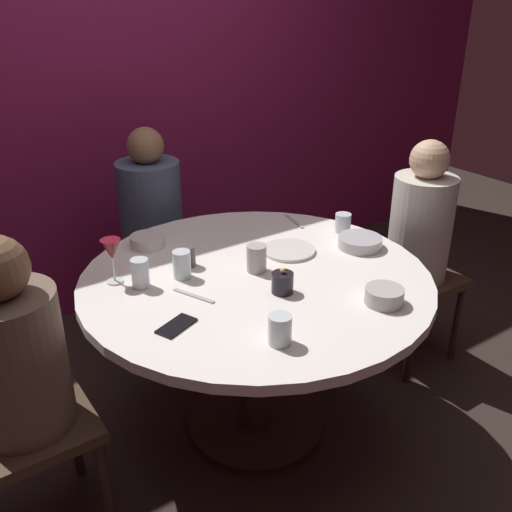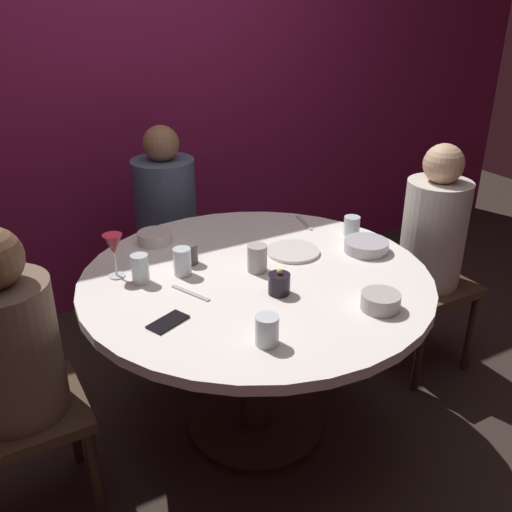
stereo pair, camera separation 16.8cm
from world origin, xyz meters
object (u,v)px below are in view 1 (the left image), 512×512
wine_glass (111,251)px  cup_far_edge (187,256)px  seated_diner_back (151,211)px  bowl_serving_large (360,242)px  bowl_salad_center (384,296)px  cup_beside_wine (256,258)px  seated_diner_right (420,231)px  cell_phone (176,326)px  cup_by_right_diner (343,223)px  cup_center_front (140,273)px  bowl_small_white (148,241)px  cup_near_candle (182,264)px  candle_holder (283,282)px  cup_by_left_diner (280,329)px  dining_table (256,308)px  seated_diner_left (16,363)px  dinner_plate (289,250)px

wine_glass → cup_far_edge: (0.29, -0.03, -0.09)m
seated_diner_back → bowl_serving_large: size_ratio=6.08×
bowl_salad_center → cup_beside_wine: size_ratio=1.27×
seated_diner_right → cell_phone: 1.39m
bowl_serving_large → cup_by_right_diner: (0.06, 0.17, 0.02)m
seated_diner_back → cup_by_right_diner: size_ratio=13.21×
cell_phone → cup_center_front: cup_center_front is taller
cell_phone → bowl_small_white: bearing=140.6°
bowl_small_white → cup_by_right_diner: cup_by_right_diner is taller
cell_phone → cup_near_candle: (0.18, 0.30, 0.05)m
candle_holder → cup_by_right_diner: (0.56, 0.30, 0.00)m
cup_beside_wine → cup_by_left_diner: bearing=-116.2°
dining_table → seated_diner_back: bearing=90.0°
bowl_serving_large → dining_table: bearing=175.4°
wine_glass → cell_phone: size_ratio=1.26×
cup_by_right_diner → cup_center_front: cup_center_front is taller
cup_near_candle → wine_glass: bearing=154.5°
seated_diner_left → cup_far_edge: (0.73, 0.22, 0.09)m
candle_holder → cell_phone: size_ratio=0.71×
bowl_small_white → cup_near_candle: size_ratio=1.35×
candle_holder → cup_center_front: 0.53m
bowl_serving_large → bowl_small_white: size_ratio=1.27×
candle_holder → cell_phone: bearing=178.9°
dining_table → wine_glass: wine_glass is taller
cup_far_edge → wine_glass: bearing=173.8°
seated_diner_left → cup_beside_wine: seated_diner_left is taller
wine_glass → bowl_salad_center: wine_glass is taller
seated_diner_right → cup_by_right_diner: bearing=-18.5°
cup_near_candle → cup_center_front: bearing=173.1°
seated_diner_right → dinner_plate: size_ratio=5.11×
dinner_plate → cup_beside_wine: cup_beside_wine is taller
wine_glass → cup_far_edge: 0.31m
dinner_plate → bowl_salad_center: bowl_salad_center is taller
seated_diner_back → seated_diner_left: bearing=-43.2°
bowl_serving_large → cup_by_right_diner: bearing=72.1°
wine_glass → cup_near_candle: bearing=-25.5°
bowl_serving_large → cup_by_right_diner: 0.18m
bowl_small_white → bowl_serving_large: bearing=-35.0°
cell_phone → cup_by_left_diner: (0.23, -0.27, 0.05)m
cup_center_front → bowl_small_white: bearing=61.6°
cup_near_candle → bowl_small_white: bearing=88.1°
seated_diner_back → dinner_plate: size_ratio=5.10×
cup_near_candle → cup_by_right_diner: bearing=-0.9°
dinner_plate → seated_diner_right: bearing=-7.5°
bowl_salad_center → cup_near_candle: bearing=130.5°
cup_by_left_diner → cup_center_front: bearing=109.2°
bowl_small_white → cup_beside_wine: 0.52m
dining_table → bowl_small_white: 0.57m
seated_diner_right → dinner_plate: seated_diner_right is taller
bowl_serving_large → cup_far_edge: cup_far_edge is taller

